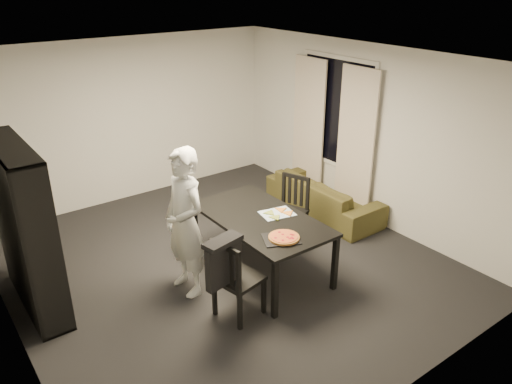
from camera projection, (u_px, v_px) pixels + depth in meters
room at (222, 171)px, 5.96m from camera, size 5.01×5.51×2.61m
window_pane at (336, 112)px, 7.68m from camera, size 0.02×1.40×1.60m
window_frame at (336, 112)px, 7.67m from camera, size 0.03×1.52×1.72m
curtain_left at (355, 144)px, 7.39m from camera, size 0.03×0.70×2.25m
curtain_right at (308, 127)px, 8.15m from camera, size 0.03×0.70×2.25m
bookshelf at (25, 229)px, 5.38m from camera, size 0.35×1.50×1.90m
dining_table at (261, 222)px, 6.10m from camera, size 1.00×1.80×0.75m
chair_left at (233, 275)px, 5.28m from camera, size 0.53×0.53×0.96m
chair_right at (291, 205)px, 6.88m from camera, size 0.57×0.57×0.95m
draped_jacket at (223, 260)px, 5.09m from camera, size 0.45×0.27×0.53m
person at (185, 223)px, 5.64m from camera, size 0.46×0.67×1.77m
baking_tray at (281, 239)px, 5.57m from camera, size 0.50×0.46×0.01m
pepperoni_pizza at (284, 237)px, 5.56m from camera, size 0.35×0.35×0.03m
kitchen_towel at (277, 213)px, 6.15m from camera, size 0.45×0.37×0.01m
pizza_slices at (278, 213)px, 6.14m from camera, size 0.40×0.34×0.01m
sofa at (324, 196)px, 7.77m from camera, size 0.76×1.95×0.57m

